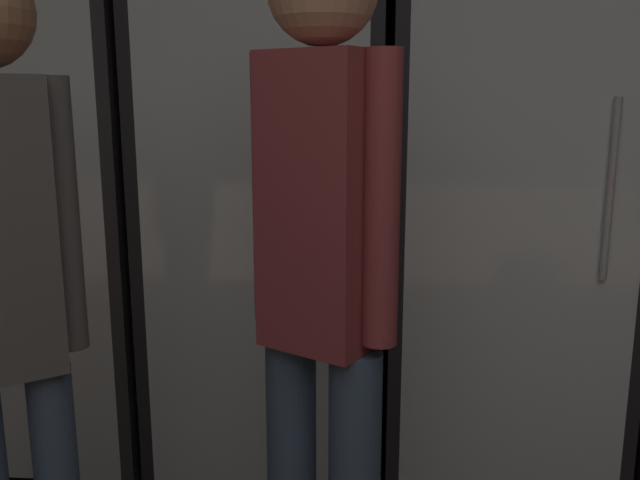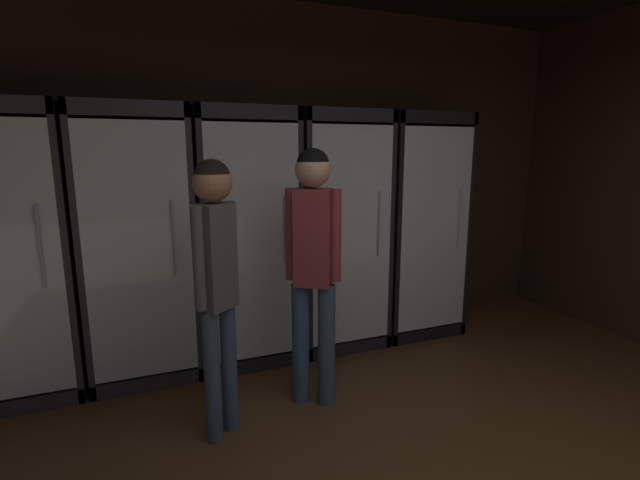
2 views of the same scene
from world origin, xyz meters
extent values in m
cube|color=#382619|center=(0.00, 3.03, 1.40)|extent=(6.00, 0.06, 2.80)
cube|color=#2B2B30|center=(-1.32, 2.96, 0.97)|extent=(0.74, 0.04, 1.93)
cube|color=#2B2B30|center=(-0.97, 2.67, 0.97)|extent=(0.04, 0.62, 1.93)
cube|color=#2B2B30|center=(-1.32, 2.67, 0.05)|extent=(0.74, 0.62, 0.10)
cube|color=white|center=(-1.32, 2.93, 0.97)|extent=(0.66, 0.02, 1.69)
cylinder|color=#B2B2B7|center=(-1.10, 2.35, 1.06)|extent=(0.02, 0.02, 0.50)
cube|color=silver|center=(-1.32, 2.67, 0.12)|extent=(0.64, 0.54, 0.02)
cylinder|color=#194723|center=(-1.40, 2.66, 0.24)|extent=(0.07, 0.07, 0.22)
cylinder|color=#194723|center=(-1.40, 2.66, 0.39)|extent=(0.03, 0.03, 0.09)
cylinder|color=tan|center=(-1.40, 2.66, 0.23)|extent=(0.07, 0.07, 0.06)
cylinder|color=black|center=(-1.24, 2.67, 0.24)|extent=(0.08, 0.08, 0.22)
cylinder|color=black|center=(-1.24, 2.67, 0.39)|extent=(0.03, 0.03, 0.09)
cylinder|color=#B2332D|center=(-1.24, 2.67, 0.22)|extent=(0.08, 0.08, 0.08)
cylinder|color=brown|center=(-1.07, 2.67, 0.24)|extent=(0.08, 0.08, 0.22)
cylinder|color=brown|center=(-1.07, 2.67, 0.38)|extent=(0.02, 0.02, 0.07)
cylinder|color=#B2332D|center=(-1.07, 2.67, 0.23)|extent=(0.08, 0.08, 0.07)
cube|color=silver|center=(-1.32, 2.67, 0.54)|extent=(0.64, 0.54, 0.02)
cylinder|color=#9EAD99|center=(-1.31, 2.68, 0.65)|extent=(0.07, 0.07, 0.20)
cylinder|color=#9EAD99|center=(-1.31, 2.68, 0.78)|extent=(0.02, 0.02, 0.08)
cylinder|color=white|center=(-1.31, 2.68, 0.64)|extent=(0.07, 0.07, 0.05)
cylinder|color=#336B38|center=(-1.11, 2.67, 0.67)|extent=(0.07, 0.07, 0.24)
cylinder|color=#336B38|center=(-1.11, 2.67, 0.82)|extent=(0.02, 0.02, 0.07)
cylinder|color=#2D2D33|center=(-1.11, 2.67, 0.65)|extent=(0.07, 0.07, 0.09)
cube|color=silver|center=(-1.32, 2.67, 0.96)|extent=(0.64, 0.54, 0.02)
cylinder|color=brown|center=(-1.39, 2.69, 1.08)|extent=(0.06, 0.06, 0.22)
cylinder|color=brown|center=(-1.39, 2.69, 1.23)|extent=(0.02, 0.02, 0.09)
cylinder|color=#B2332D|center=(-1.39, 2.69, 1.05)|extent=(0.07, 0.07, 0.06)
cylinder|color=#9EAD99|center=(-1.24, 2.66, 1.06)|extent=(0.07, 0.07, 0.19)
cylinder|color=#9EAD99|center=(-1.24, 2.66, 1.21)|extent=(0.02, 0.02, 0.10)
cylinder|color=#2D2D33|center=(-1.24, 2.66, 1.07)|extent=(0.08, 0.08, 0.07)
cylinder|color=#9EAD99|center=(-1.08, 2.64, 1.06)|extent=(0.08, 0.08, 0.19)
cylinder|color=#9EAD99|center=(-1.08, 2.64, 1.19)|extent=(0.03, 0.03, 0.07)
cylinder|color=#2D2D33|center=(-1.08, 2.64, 1.04)|extent=(0.08, 0.08, 0.05)
cube|color=silver|center=(-1.32, 2.67, 1.38)|extent=(0.64, 0.54, 0.02)
cylinder|color=#336B38|center=(-1.32, 2.63, 1.50)|extent=(0.07, 0.07, 0.23)
cylinder|color=tan|center=(-1.32, 2.63, 1.49)|extent=(0.07, 0.07, 0.07)
cylinder|color=black|center=(-1.11, 2.72, 1.48)|extent=(0.07, 0.07, 0.18)
cylinder|color=black|center=(-1.11, 2.72, 1.61)|extent=(0.02, 0.02, 0.08)
cylinder|color=beige|center=(-1.11, 2.72, 1.47)|extent=(0.08, 0.08, 0.07)
cube|color=black|center=(-0.55, 2.96, 0.97)|extent=(0.74, 0.04, 1.93)
cube|color=black|center=(-0.90, 2.67, 0.97)|extent=(0.04, 0.62, 1.93)
cube|color=black|center=(-0.21, 2.67, 0.97)|extent=(0.04, 0.62, 1.93)
cube|color=black|center=(-0.55, 2.67, 0.05)|extent=(0.74, 0.62, 0.10)
cube|color=white|center=(-0.55, 2.93, 0.97)|extent=(0.66, 0.02, 1.69)
cube|color=silver|center=(-0.55, 2.37, 0.97)|extent=(0.66, 0.02, 1.69)
cylinder|color=#B2B2B7|center=(-0.33, 2.35, 1.06)|extent=(0.02, 0.02, 0.50)
cube|color=silver|center=(-0.55, 2.67, 0.12)|extent=(0.64, 0.54, 0.02)
cylinder|color=#336B38|center=(-0.71, 2.67, 0.23)|extent=(0.07, 0.07, 0.21)
cylinder|color=#336B38|center=(-0.71, 2.67, 0.37)|extent=(0.03, 0.03, 0.07)
cylinder|color=beige|center=(-0.71, 2.67, 0.21)|extent=(0.07, 0.07, 0.06)
cylinder|color=#9EAD99|center=(-0.39, 2.70, 0.25)|extent=(0.07, 0.07, 0.24)
cylinder|color=#9EAD99|center=(-0.39, 2.70, 0.41)|extent=(0.02, 0.02, 0.09)
cylinder|color=#B2332D|center=(-0.39, 2.70, 0.22)|extent=(0.07, 0.07, 0.07)
cube|color=silver|center=(-0.55, 2.67, 0.68)|extent=(0.64, 0.54, 0.02)
cylinder|color=brown|center=(-0.71, 2.64, 0.78)|extent=(0.08, 0.08, 0.19)
cylinder|color=brown|center=(-0.71, 2.64, 0.91)|extent=(0.03, 0.03, 0.07)
cylinder|color=beige|center=(-0.71, 2.64, 0.76)|extent=(0.08, 0.08, 0.05)
cylinder|color=#194723|center=(-0.40, 2.69, 0.80)|extent=(0.06, 0.06, 0.23)
cylinder|color=#194723|center=(-0.40, 2.69, 0.95)|extent=(0.02, 0.02, 0.07)
cylinder|color=beige|center=(-0.40, 2.69, 0.80)|extent=(0.07, 0.07, 0.07)
cube|color=silver|center=(-0.55, 2.67, 1.24)|extent=(0.64, 0.54, 0.02)
cylinder|color=brown|center=(-0.71, 2.68, 1.34)|extent=(0.08, 0.08, 0.19)
cylinder|color=brown|center=(-0.71, 2.68, 1.47)|extent=(0.03, 0.03, 0.06)
cylinder|color=white|center=(-0.71, 2.68, 1.34)|extent=(0.08, 0.08, 0.08)
cylinder|color=brown|center=(-0.40, 2.71, 1.36)|extent=(0.08, 0.08, 0.23)
cylinder|color=brown|center=(-0.40, 2.71, 1.51)|extent=(0.03, 0.03, 0.07)
cylinder|color=white|center=(-0.40, 2.71, 1.36)|extent=(0.08, 0.08, 0.08)
cube|color=black|center=(0.21, 2.96, 0.97)|extent=(0.74, 0.04, 1.93)
cube|color=black|center=(-0.14, 2.67, 0.97)|extent=(0.04, 0.62, 1.93)
cube|color=black|center=(0.56, 2.67, 0.97)|extent=(0.04, 0.62, 1.93)
cube|color=black|center=(0.21, 2.67, 0.05)|extent=(0.74, 0.62, 0.10)
cube|color=white|center=(0.21, 2.93, 0.97)|extent=(0.66, 0.02, 1.69)
cube|color=silver|center=(0.21, 2.37, 0.97)|extent=(0.66, 0.02, 1.69)
cylinder|color=#B2B2B7|center=(0.43, 2.35, 1.06)|extent=(0.02, 0.02, 0.50)
cube|color=silver|center=(0.21, 2.67, 0.12)|extent=(0.64, 0.54, 0.02)
cylinder|color=#194723|center=(0.00, 2.66, 0.22)|extent=(0.06, 0.06, 0.19)
cylinder|color=#194723|center=(0.00, 2.66, 0.36)|extent=(0.02, 0.02, 0.10)
cylinder|color=tan|center=(0.00, 2.66, 0.23)|extent=(0.07, 0.07, 0.05)
cylinder|color=black|center=(0.21, 2.69, 0.24)|extent=(0.06, 0.06, 0.23)
cylinder|color=black|center=(0.21, 2.69, 0.39)|extent=(0.02, 0.02, 0.07)
cylinder|color=beige|center=(0.21, 2.69, 0.22)|extent=(0.07, 0.07, 0.08)
cylinder|color=#194723|center=(0.43, 2.69, 0.24)|extent=(0.08, 0.08, 0.23)
cylinder|color=#194723|center=(0.43, 2.69, 0.40)|extent=(0.03, 0.03, 0.08)
cylinder|color=#2D2D33|center=(0.43, 2.69, 0.23)|extent=(0.08, 0.08, 0.06)
cube|color=silver|center=(0.21, 2.67, 0.68)|extent=(0.64, 0.54, 0.02)
cylinder|color=brown|center=(-0.03, 2.72, 0.80)|extent=(0.07, 0.07, 0.22)
cylinder|color=brown|center=(-0.03, 2.72, 0.96)|extent=(0.03, 0.03, 0.09)
cylinder|color=#B2332D|center=(-0.03, 2.72, 0.79)|extent=(0.07, 0.07, 0.06)
cylinder|color=#9EAD99|center=(0.13, 2.71, 0.80)|extent=(0.07, 0.07, 0.23)
cylinder|color=#9EAD99|center=(0.13, 2.71, 0.96)|extent=(0.02, 0.02, 0.10)
cylinder|color=#B2332D|center=(0.13, 2.71, 0.78)|extent=(0.07, 0.07, 0.06)
cylinder|color=#336B38|center=(0.30, 2.67, 0.79)|extent=(0.07, 0.07, 0.20)
cylinder|color=#336B38|center=(0.30, 2.67, 0.93)|extent=(0.02, 0.02, 0.08)
cylinder|color=#B2332D|center=(0.30, 2.67, 0.79)|extent=(0.07, 0.07, 0.05)
cylinder|color=#194723|center=(0.45, 2.70, 0.80)|extent=(0.06, 0.06, 0.22)
cylinder|color=#194723|center=(0.45, 2.70, 0.94)|extent=(0.02, 0.02, 0.07)
cylinder|color=white|center=(0.45, 2.70, 0.81)|extent=(0.06, 0.06, 0.05)
cube|color=silver|center=(0.21, 2.67, 1.24)|extent=(0.64, 0.54, 0.02)
cylinder|color=brown|center=(-0.02, 2.71, 1.35)|extent=(0.07, 0.07, 0.21)
cylinder|color=brown|center=(-0.02, 2.71, 1.51)|extent=(0.03, 0.03, 0.09)
cylinder|color=white|center=(-0.02, 2.71, 1.34)|extent=(0.07, 0.07, 0.06)
cylinder|color=brown|center=(0.14, 2.67, 1.35)|extent=(0.06, 0.06, 0.20)
cylinder|color=brown|center=(0.14, 2.67, 1.49)|extent=(0.02, 0.02, 0.07)
cylinder|color=#B2332D|center=(0.14, 2.67, 1.34)|extent=(0.06, 0.06, 0.06)
cylinder|color=black|center=(0.30, 2.71, 1.37)|extent=(0.07, 0.07, 0.24)
cylinder|color=black|center=(0.30, 2.71, 1.52)|extent=(0.02, 0.02, 0.07)
cylinder|color=#B2332D|center=(0.30, 2.71, 1.37)|extent=(0.08, 0.08, 0.08)
cylinder|color=black|center=(0.46, 2.68, 1.35)|extent=(0.08, 0.08, 0.21)
cylinder|color=black|center=(0.46, 2.68, 1.50)|extent=(0.03, 0.03, 0.09)
cylinder|color=white|center=(0.46, 2.68, 1.34)|extent=(0.08, 0.08, 0.05)
cube|color=black|center=(0.63, 2.67, 0.97)|extent=(0.04, 0.62, 1.93)
cylinder|color=#4C4C4C|center=(-0.84, 1.77, 1.08)|extent=(0.06, 0.06, 0.55)
cube|color=brown|center=(-0.32, 1.83, 1.10)|extent=(0.28, 0.26, 0.60)
cylinder|color=brown|center=(-0.44, 1.90, 1.11)|extent=(0.07, 0.07, 0.57)
cylinder|color=brown|center=(-0.20, 1.76, 1.11)|extent=(0.07, 0.07, 0.57)
camera|label=1|loc=(-0.24, 0.47, 1.31)|focal=38.00mm
camera|label=2|loc=(-1.30, -0.73, 1.63)|focal=25.59mm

